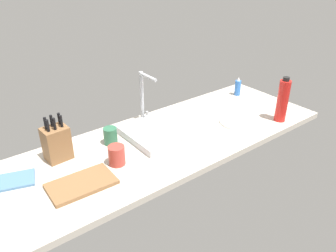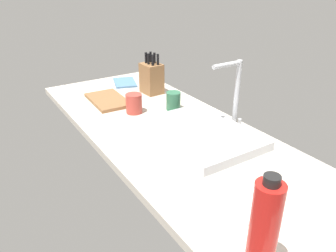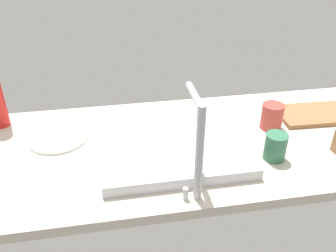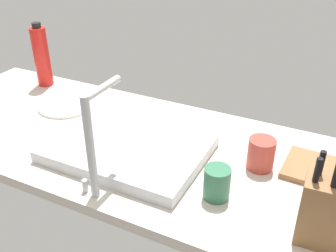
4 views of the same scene
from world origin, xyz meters
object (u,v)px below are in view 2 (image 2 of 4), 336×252
object	(u,v)px
faucet	(235,88)
ceramic_cup	(134,104)
dinner_plate	(234,201)
knife_block	(152,78)
dish_towel	(125,82)
water_bottle	(264,231)
coffee_mug	(173,101)
cutting_board	(108,100)
sink_basin	(201,134)

from	to	relation	value
faucet	ceramic_cup	world-z (taller)	faucet
faucet	dinner_plate	distance (cm)	60.05
knife_block	dish_towel	world-z (taller)	knife_block
dinner_plate	ceramic_cup	distance (cm)	81.10
water_bottle	dinner_plate	bearing A→B (deg)	148.98
knife_block	coffee_mug	xyz separation A→B (cm)	(28.07, -3.30, -4.38)
cutting_board	ceramic_cup	size ratio (longest dim) A/B	2.97
knife_block	cutting_board	distance (cm)	28.78
cutting_board	dinner_plate	world-z (taller)	cutting_board
water_bottle	dinner_plate	distance (cm)	29.41
sink_basin	knife_block	xyz separation A→B (cm)	(-61.16, 10.67, 7.09)
water_bottle	dinner_plate	world-z (taller)	water_bottle
ceramic_cup	sink_basin	bearing A→B (deg)	16.20
sink_basin	water_bottle	bearing A→B (deg)	-26.65
sink_basin	ceramic_cup	xyz separation A→B (cm)	(-40.29, -11.70, 2.96)
water_bottle	faucet	bearing A→B (deg)	141.83
dish_towel	faucet	bearing A→B (deg)	10.27
cutting_board	ceramic_cup	world-z (taller)	ceramic_cup
sink_basin	dish_towel	distance (cm)	85.95
coffee_mug	ceramic_cup	bearing A→B (deg)	-110.68
knife_block	coffee_mug	distance (cm)	28.60
water_bottle	ceramic_cup	xyz separation A→B (cm)	(-103.47, 20.00, -8.31)
knife_block	dish_towel	bearing A→B (deg)	-169.92
ceramic_cup	faucet	bearing A→B (deg)	40.03
faucet	coffee_mug	bearing A→B (deg)	-157.56
water_bottle	dinner_plate	xyz separation A→B (cm)	(-22.74, 13.67, -12.68)
faucet	cutting_board	size ratio (longest dim) A/B	1.04
water_bottle	ceramic_cup	world-z (taller)	water_bottle
faucet	ceramic_cup	distance (cm)	51.02
coffee_mug	ceramic_cup	size ratio (longest dim) A/B	0.95
knife_block	dish_towel	xyz separation A→B (cm)	(-24.64, -5.77, -8.50)
knife_block	dinner_plate	distance (cm)	105.92
knife_block	water_bottle	world-z (taller)	water_bottle
cutting_board	ceramic_cup	distance (cm)	22.46
sink_basin	dish_towel	world-z (taller)	sink_basin
dish_towel	coffee_mug	xyz separation A→B (cm)	(52.71, 2.47, 4.12)
cutting_board	coffee_mug	xyz separation A→B (cm)	(28.67, 24.28, 3.82)
water_bottle	coffee_mug	xyz separation A→B (cm)	(-96.27, 39.08, -8.55)
cutting_board	coffee_mug	size ratio (longest dim) A/B	3.12
dinner_plate	coffee_mug	world-z (taller)	coffee_mug
coffee_mug	faucet	bearing A→B (deg)	22.44
coffee_mug	water_bottle	bearing A→B (deg)	-22.10
knife_block	cutting_board	world-z (taller)	knife_block
sink_basin	coffee_mug	world-z (taller)	coffee_mug
knife_block	ceramic_cup	world-z (taller)	knife_block
cutting_board	ceramic_cup	bearing A→B (deg)	13.62
sink_basin	dish_towel	bearing A→B (deg)	176.73
faucet	knife_block	world-z (taller)	faucet
dinner_plate	dish_towel	bearing A→B (deg)	169.70
dinner_plate	ceramic_cup	bearing A→B (deg)	175.52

